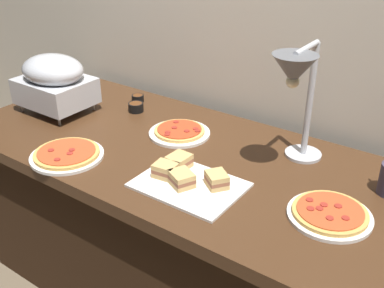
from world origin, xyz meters
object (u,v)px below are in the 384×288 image
object	(u,v)px
pizza_plate_center	(179,132)
sauce_cup_far	(138,98)
pizza_plate_raised_stand	(67,154)
sauce_cup_near	(136,107)
heat_lamp	(297,80)
pizza_plate_front	(330,214)
sandwich_platter	(187,178)
chafing_dish	(54,80)

from	to	relation	value
pizza_plate_center	sauce_cup_far	distance (m)	0.43
pizza_plate_raised_stand	sauce_cup_near	distance (m)	0.49
sauce_cup_near	sauce_cup_far	distance (m)	0.12
heat_lamp	sauce_cup_far	xyz separation A→B (m)	(-0.89, 0.19, -0.33)
pizza_plate_front	sauce_cup_near	distance (m)	1.08
sandwich_platter	pizza_plate_raised_stand	bearing A→B (deg)	-166.31
heat_lamp	pizza_plate_center	bearing A→B (deg)	178.49
chafing_dish	pizza_plate_front	size ratio (longest dim) A/B	1.23
pizza_plate_raised_stand	pizza_plate_front	bearing A→B (deg)	12.69
heat_lamp	pizza_plate_raised_stand	distance (m)	0.90
chafing_dish	pizza_plate_center	bearing A→B (deg)	11.58
pizza_plate_front	sauce_cup_near	world-z (taller)	sauce_cup_near
heat_lamp	pizza_plate_raised_stand	bearing A→B (deg)	-151.65
sandwich_platter	pizza_plate_center	bearing A→B (deg)	130.68
pizza_plate_center	sandwich_platter	world-z (taller)	sandwich_platter
sandwich_platter	heat_lamp	bearing A→B (deg)	48.12
chafing_dish	sauce_cup_near	bearing A→B (deg)	33.99
chafing_dish	sauce_cup_far	bearing A→B (deg)	52.71
heat_lamp	sandwich_platter	world-z (taller)	heat_lamp
chafing_dish	sauce_cup_far	distance (m)	0.40
heat_lamp	pizza_plate_center	xyz separation A→B (m)	(-0.50, 0.01, -0.34)
pizza_plate_center	pizza_plate_raised_stand	distance (m)	0.47
pizza_plate_center	sandwich_platter	xyz separation A→B (m)	(0.25, -0.29, 0.01)
sandwich_platter	sauce_cup_far	xyz separation A→B (m)	(-0.64, 0.47, -0.00)
sauce_cup_near	sandwich_platter	bearing A→B (deg)	-33.25
pizza_plate_center	pizza_plate_raised_stand	xyz separation A→B (m)	(-0.23, -0.41, 0.00)
heat_lamp	sauce_cup_near	bearing A→B (deg)	173.57
chafing_dish	sandwich_platter	world-z (taller)	chafing_dish
heat_lamp	pizza_plate_front	bearing A→B (deg)	-38.02
sauce_cup_far	pizza_plate_center	bearing A→B (deg)	-24.40
pizza_plate_front	pizza_plate_center	bearing A→B (deg)	165.22
heat_lamp	pizza_plate_front	xyz separation A→B (m)	(0.23, -0.18, -0.34)
heat_lamp	sandwich_platter	bearing A→B (deg)	-131.88
pizza_plate_front	pizza_plate_center	size ratio (longest dim) A/B	1.02
sandwich_platter	sauce_cup_near	bearing A→B (deg)	146.75
pizza_plate_raised_stand	sandwich_platter	world-z (taller)	sandwich_platter
pizza_plate_center	sauce_cup_near	distance (m)	0.32
sauce_cup_far	heat_lamp	bearing A→B (deg)	-12.03
heat_lamp	pizza_plate_front	distance (m)	0.44
chafing_dish	heat_lamp	bearing A→B (deg)	5.80
pizza_plate_center	sauce_cup_near	size ratio (longest dim) A/B	3.64
chafing_dish	pizza_plate_front	bearing A→B (deg)	-2.79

